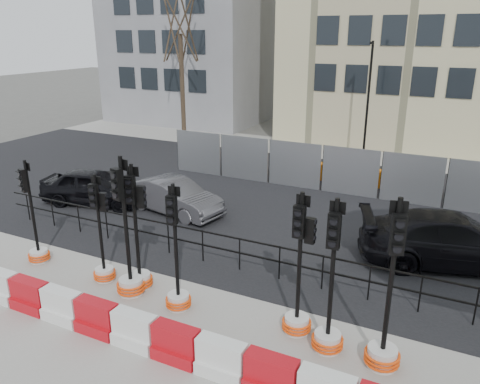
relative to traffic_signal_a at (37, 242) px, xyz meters
The scene contains 21 objects.
ground 5.65m from the traffic_signal_a, ahead, with size 120.00×120.00×0.00m, color #51514C.
sidewalk_near 5.94m from the traffic_signal_a, 20.48° to the right, with size 40.00×6.00×0.02m, color gray.
road 9.69m from the traffic_signal_a, 55.09° to the left, with size 40.00×14.00×0.03m, color black.
sidewalk_far 17.83m from the traffic_signal_a, 71.89° to the left, with size 40.00×4.00×0.02m, color gray.
building_grey 25.24m from the traffic_signal_a, 110.27° to the left, with size 11.00×9.06×14.00m.
kerb_railing 5.93m from the traffic_signal_a, 21.06° to the left, with size 18.00×0.04×1.00m.
heras_fencing 12.07m from the traffic_signal_a, 62.75° to the left, with size 14.33×1.72×2.00m.
lamp_post_far 17.21m from the traffic_signal_a, 69.23° to the left, with size 0.12×0.56×6.00m.
tree_bare_far 18.33m from the traffic_signal_a, 108.39° to the left, with size 2.00×2.00×9.00m.
barrier_row 5.85m from the traffic_signal_a, 18.64° to the right, with size 16.75×0.50×0.80m.
traffic_signal_a is the anchor object (origin of this frame).
traffic_signal_b 2.50m from the traffic_signal_a, ahead, with size 0.60×0.60×3.03m.
traffic_signal_c 3.59m from the traffic_signal_a, ahead, with size 0.73×0.73×3.69m.
traffic_signal_d 3.61m from the traffic_signal_a, ahead, with size 0.67×0.67×3.40m.
traffic_signal_e 5.05m from the traffic_signal_a, ahead, with size 0.63×0.63×3.21m.
traffic_signal_f 7.97m from the traffic_signal_a, ahead, with size 0.66×0.66×3.35m.
traffic_signal_g 8.76m from the traffic_signal_a, ahead, with size 0.68×0.68×3.44m.
traffic_signal_h 9.90m from the traffic_signal_a, ahead, with size 0.72×0.72×3.64m.
car_a 4.91m from the traffic_signal_a, 113.30° to the left, with size 4.40×2.60×1.40m, color black.
car_b 5.26m from the traffic_signal_a, 74.64° to the left, with size 4.09×2.07×1.29m, color #434247.
car_c 12.04m from the traffic_signal_a, 25.56° to the left, with size 5.64×3.65×1.52m, color black.
Camera 1 is at (5.23, -9.42, 6.44)m, focal length 35.00 mm.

